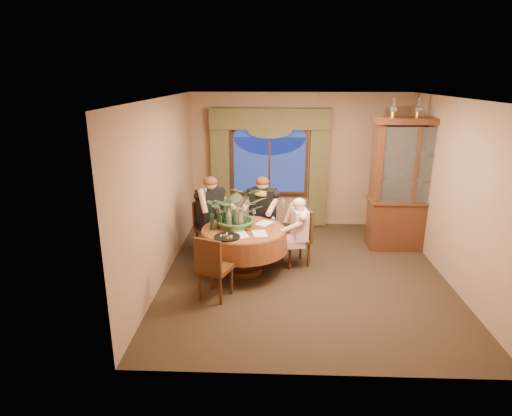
{
  "coord_description": "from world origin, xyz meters",
  "views": [
    {
      "loc": [
        -0.54,
        -6.42,
        3.11
      ],
      "look_at": [
        -0.79,
        0.07,
        1.1
      ],
      "focal_mm": 30.0,
      "sensor_mm": 36.0,
      "label": 1
    }
  ],
  "objects_px": {
    "chair_back": "(210,228)",
    "olive_bowl": "(247,228)",
    "wine_bottle_0": "(224,215)",
    "wine_bottle_2": "(229,218)",
    "person_back": "(211,216)",
    "china_cabinet": "(410,185)",
    "wine_bottle_5": "(212,220)",
    "wine_bottle_4": "(234,220)",
    "person_scarf": "(263,214)",
    "chair_back_right": "(259,223)",
    "oil_lamp_right": "(443,107)",
    "wine_bottle_1": "(219,219)",
    "chair_right": "(296,238)",
    "centerpiece_plant": "(237,190)",
    "person_pink": "(299,233)",
    "wine_bottle_3": "(219,216)",
    "oil_lamp_left": "(394,107)",
    "oil_lamp_center": "(419,107)",
    "stoneware_vase": "(239,217)",
    "dining_table": "(244,250)",
    "chair_front_left": "(215,267)"
  },
  "relations": [
    {
      "from": "wine_bottle_5",
      "to": "dining_table",
      "type": "bearing_deg",
      "value": 8.31
    },
    {
      "from": "chair_back",
      "to": "olive_bowl",
      "type": "bearing_deg",
      "value": 90.01
    },
    {
      "from": "chair_back_right",
      "to": "centerpiece_plant",
      "type": "distance_m",
      "value": 1.31
    },
    {
      "from": "olive_bowl",
      "to": "wine_bottle_0",
      "type": "relative_size",
      "value": 0.46
    },
    {
      "from": "wine_bottle_4",
      "to": "person_scarf",
      "type": "bearing_deg",
      "value": 65.51
    },
    {
      "from": "wine_bottle_2",
      "to": "centerpiece_plant",
      "type": "bearing_deg",
      "value": 36.98
    },
    {
      "from": "chair_right",
      "to": "centerpiece_plant",
      "type": "relative_size",
      "value": 0.91
    },
    {
      "from": "dining_table",
      "to": "person_pink",
      "type": "xyz_separation_m",
      "value": [
        0.91,
        0.17,
        0.24
      ]
    },
    {
      "from": "person_back",
      "to": "olive_bowl",
      "type": "height_order",
      "value": "person_back"
    },
    {
      "from": "chair_back",
      "to": "olive_bowl",
      "type": "height_order",
      "value": "chair_back"
    },
    {
      "from": "oil_lamp_right",
      "to": "olive_bowl",
      "type": "bearing_deg",
      "value": -160.18
    },
    {
      "from": "wine_bottle_2",
      "to": "wine_bottle_4",
      "type": "bearing_deg",
      "value": -44.56
    },
    {
      "from": "chair_front_left",
      "to": "oil_lamp_right",
      "type": "bearing_deg",
      "value": 50.36
    },
    {
      "from": "wine_bottle_2",
      "to": "oil_lamp_center",
      "type": "bearing_deg",
      "value": 19.35
    },
    {
      "from": "wine_bottle_3",
      "to": "person_scarf",
      "type": "bearing_deg",
      "value": 46.74
    },
    {
      "from": "chair_back_right",
      "to": "chair_front_left",
      "type": "bearing_deg",
      "value": 85.39
    },
    {
      "from": "person_back",
      "to": "olive_bowl",
      "type": "bearing_deg",
      "value": 90.08
    },
    {
      "from": "oil_lamp_left",
      "to": "wine_bottle_4",
      "type": "bearing_deg",
      "value": -155.68
    },
    {
      "from": "chair_right",
      "to": "wine_bottle_0",
      "type": "bearing_deg",
      "value": 76.81
    },
    {
      "from": "chair_back",
      "to": "chair_right",
      "type": "bearing_deg",
      "value": 122.39
    },
    {
      "from": "chair_front_left",
      "to": "person_pink",
      "type": "height_order",
      "value": "person_pink"
    },
    {
      "from": "chair_back_right",
      "to": "wine_bottle_1",
      "type": "height_order",
      "value": "wine_bottle_1"
    },
    {
      "from": "oil_lamp_center",
      "to": "centerpiece_plant",
      "type": "distance_m",
      "value": 3.45
    },
    {
      "from": "chair_right",
      "to": "stoneware_vase",
      "type": "distance_m",
      "value": 1.05
    },
    {
      "from": "person_scarf",
      "to": "wine_bottle_0",
      "type": "height_order",
      "value": "person_scarf"
    },
    {
      "from": "china_cabinet",
      "to": "wine_bottle_5",
      "type": "distance_m",
      "value": 3.67
    },
    {
      "from": "chair_right",
      "to": "stoneware_vase",
      "type": "xyz_separation_m",
      "value": [
        -0.95,
        -0.15,
        0.41
      ]
    },
    {
      "from": "chair_right",
      "to": "person_scarf",
      "type": "relative_size",
      "value": 0.68
    },
    {
      "from": "olive_bowl",
      "to": "dining_table",
      "type": "bearing_deg",
      "value": 132.93
    },
    {
      "from": "chair_right",
      "to": "person_back",
      "type": "xyz_separation_m",
      "value": [
        -1.5,
        0.4,
        0.24
      ]
    },
    {
      "from": "chair_front_left",
      "to": "wine_bottle_3",
      "type": "bearing_deg",
      "value": 115.35
    },
    {
      "from": "chair_front_left",
      "to": "wine_bottle_5",
      "type": "bearing_deg",
      "value": 122.02
    },
    {
      "from": "wine_bottle_2",
      "to": "chair_back",
      "type": "bearing_deg",
      "value": 121.45
    },
    {
      "from": "wine_bottle_5",
      "to": "wine_bottle_3",
      "type": "bearing_deg",
      "value": 68.85
    },
    {
      "from": "chair_front_left",
      "to": "person_scarf",
      "type": "distance_m",
      "value": 1.89
    },
    {
      "from": "chair_back",
      "to": "person_pink",
      "type": "relative_size",
      "value": 0.78
    },
    {
      "from": "chair_right",
      "to": "olive_bowl",
      "type": "distance_m",
      "value": 0.94
    },
    {
      "from": "chair_back",
      "to": "wine_bottle_1",
      "type": "xyz_separation_m",
      "value": [
        0.26,
        -0.73,
        0.44
      ]
    },
    {
      "from": "wine_bottle_3",
      "to": "oil_lamp_left",
      "type": "bearing_deg",
      "value": 18.8
    },
    {
      "from": "chair_right",
      "to": "stoneware_vase",
      "type": "relative_size",
      "value": 3.35
    },
    {
      "from": "chair_back",
      "to": "wine_bottle_1",
      "type": "distance_m",
      "value": 0.89
    },
    {
      "from": "wine_bottle_0",
      "to": "wine_bottle_2",
      "type": "relative_size",
      "value": 1.0
    },
    {
      "from": "chair_right",
      "to": "chair_back",
      "type": "distance_m",
      "value": 1.58
    },
    {
      "from": "wine_bottle_1",
      "to": "wine_bottle_3",
      "type": "xyz_separation_m",
      "value": [
        -0.02,
        0.15,
        0.0
      ]
    },
    {
      "from": "dining_table",
      "to": "oil_lamp_right",
      "type": "xyz_separation_m",
      "value": [
        3.38,
        1.15,
        2.22
      ]
    },
    {
      "from": "chair_back_right",
      "to": "oil_lamp_right",
      "type": "bearing_deg",
      "value": -165.92
    },
    {
      "from": "oil_lamp_center",
      "to": "wine_bottle_2",
      "type": "distance_m",
      "value": 3.78
    },
    {
      "from": "chair_right",
      "to": "chair_back_right",
      "type": "relative_size",
      "value": 1.0
    },
    {
      "from": "stoneware_vase",
      "to": "oil_lamp_right",
      "type": "bearing_deg",
      "value": 15.88
    },
    {
      "from": "china_cabinet",
      "to": "chair_back",
      "type": "distance_m",
      "value": 3.72
    }
  ]
}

